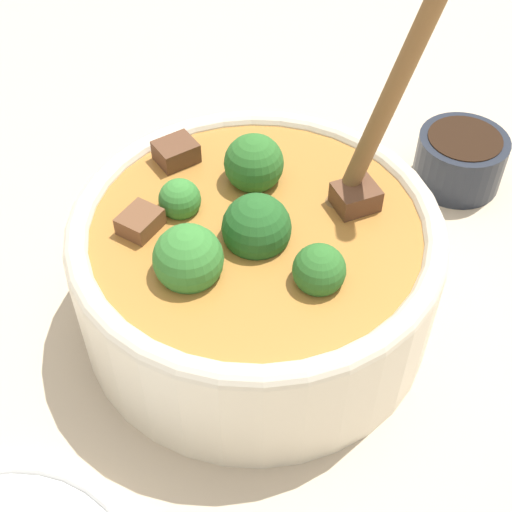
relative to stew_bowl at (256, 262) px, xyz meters
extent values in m
plane|color=#C6B293|center=(0.00, 0.00, -0.05)|extent=(4.00, 4.00, 0.00)
cylinder|color=beige|center=(0.00, 0.00, -0.01)|extent=(0.24, 0.24, 0.08)
torus|color=beige|center=(0.00, 0.00, 0.03)|extent=(0.24, 0.24, 0.02)
cylinder|color=#B27533|center=(0.00, 0.00, 0.00)|extent=(0.22, 0.22, 0.06)
sphere|color=#2D6B28|center=(0.00, -0.04, 0.05)|extent=(0.04, 0.04, 0.04)
cylinder|color=#6B9956|center=(0.00, -0.04, 0.02)|extent=(0.01, 0.01, 0.02)
sphere|color=#387F33|center=(0.05, -0.02, 0.04)|extent=(0.03, 0.03, 0.03)
cylinder|color=#6B9956|center=(0.05, -0.02, 0.02)|extent=(0.01, 0.01, 0.01)
sphere|color=#387F33|center=(0.04, 0.04, 0.04)|extent=(0.04, 0.04, 0.04)
cylinder|color=#6B9956|center=(0.04, 0.04, 0.01)|extent=(0.01, 0.01, 0.02)
sphere|color=#2D6B28|center=(-0.03, 0.05, 0.04)|extent=(0.03, 0.03, 0.03)
cylinder|color=#6B9956|center=(-0.03, 0.05, 0.02)|extent=(0.01, 0.01, 0.01)
sphere|color=#235B23|center=(0.00, 0.01, 0.04)|extent=(0.04, 0.04, 0.04)
cylinder|color=#6B9956|center=(0.00, 0.01, 0.01)|extent=(0.02, 0.02, 0.02)
cube|color=brown|center=(0.07, 0.00, 0.04)|extent=(0.03, 0.03, 0.02)
cube|color=brown|center=(0.05, -0.07, 0.04)|extent=(0.03, 0.03, 0.02)
cube|color=brown|center=(-0.06, -0.02, 0.04)|extent=(0.03, 0.03, 0.02)
ellipsoid|color=brown|center=(-0.06, -0.02, 0.03)|extent=(0.04, 0.03, 0.01)
cylinder|color=brown|center=(-0.09, -0.03, 0.14)|extent=(0.08, 0.04, 0.22)
cylinder|color=#232833|center=(-0.17, -0.14, -0.03)|extent=(0.07, 0.07, 0.04)
cylinder|color=black|center=(-0.17, -0.14, -0.02)|extent=(0.06, 0.06, 0.02)
camera|label=1|loc=(0.01, 0.32, 0.35)|focal=50.00mm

